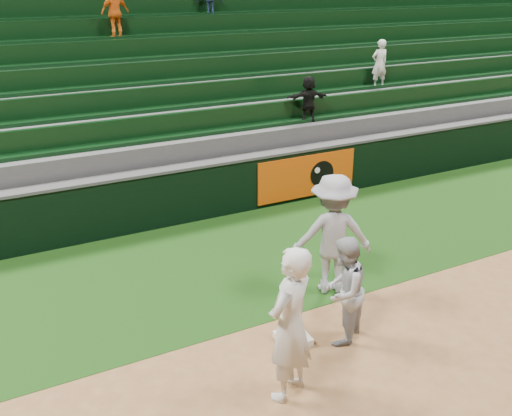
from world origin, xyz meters
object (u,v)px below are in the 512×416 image
Objects in this scene: first_base at (293,338)px; first_baseman at (290,324)px; baserunner at (343,291)px; base_coach at (332,235)px.

first_baseman reaches higher than first_base.
first_baseman reaches higher than baserunner.
baserunner reaches higher than first_base.
base_coach is at bearing 36.61° from first_base.
first_baseman is at bearing -124.36° from first_base.
first_base is 1.03m from baserunner.
first_baseman is 1.27× the size of baserunner.
first_base is 0.22× the size of base_coach.
first_baseman is at bearing 66.62° from base_coach.
first_base is 1.49m from first_baseman.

